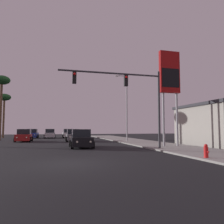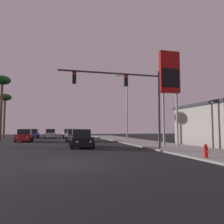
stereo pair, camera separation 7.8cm
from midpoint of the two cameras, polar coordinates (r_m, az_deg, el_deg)
The scene contains 14 objects.
ground_plane at distance 11.40m, azimuth -11.21°, elevation -13.05°, with size 120.00×120.00×0.00m, color black.
sidewalk_right at distance 23.61m, azimuth 11.25°, elevation -8.36°, with size 5.00×60.00×0.12m.
car_blue at distance 43.07m, azimuth -20.11°, elevation -5.40°, with size 2.04×4.33×1.68m.
car_black at distance 20.65m, azimuth -8.20°, elevation -7.03°, with size 2.04×4.33×1.68m.
car_red at distance 31.92m, azimuth -22.07°, elevation -5.80°, with size 2.04×4.33×1.68m.
car_white at distance 43.33m, azimuth -11.50°, elevation -5.57°, with size 2.04×4.34×1.68m.
car_silver at distance 42.79m, azimuth -15.97°, elevation -5.51°, with size 2.04×4.33×1.68m.
car_grey at distance 31.20m, azimuth -10.19°, elevation -6.09°, with size 2.04×4.31×1.68m.
traffic_light_mast at distance 18.12m, azimuth 4.88°, elevation 5.34°, with size 8.49×0.36×6.50m.
street_lamp at distance 29.87m, azimuth 3.56°, elevation 2.14°, with size 1.74×0.24×9.00m.
gas_station_sign at distance 21.70m, azimuth 14.71°, elevation 8.77°, with size 2.00×0.42×9.00m.
fire_hydrant at distance 13.43m, azimuth 23.20°, elevation -9.36°, with size 0.24×0.34×0.76m.
palm_tree_mid at distance 36.76m, azimuth -26.94°, elevation 6.55°, with size 2.40×2.40×9.66m.
palm_tree_far at distance 46.61m, azimuth -26.36°, elevation 2.94°, with size 2.40×2.40×8.41m.
Camera 1 is at (-0.70, -11.24, 1.74)m, focal length 35.00 mm.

